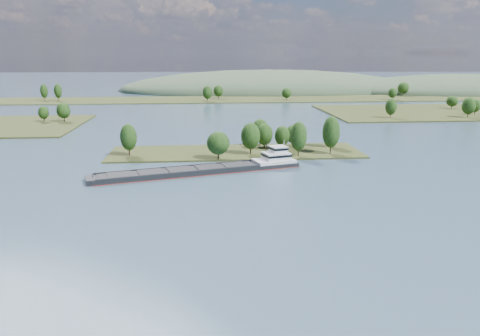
{
  "coord_description": "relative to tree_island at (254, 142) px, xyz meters",
  "views": [
    {
      "loc": [
        -13.9,
        -3.3,
        38.93
      ],
      "look_at": [
        -2.55,
        130.0,
        6.0
      ],
      "focal_mm": 35.0,
      "sensor_mm": 36.0,
      "label": 1
    }
  ],
  "objects": [
    {
      "name": "ground",
      "position": [
        -7.22,
        -58.96,
        -4.29
      ],
      "size": [
        1800.0,
        1800.0,
        0.0
      ],
      "primitive_type": "plane",
      "color": "#364A5D",
      "rests_on": "ground"
    },
    {
      "name": "tree_island",
      "position": [
        0.0,
        0.0,
        0.0
      ],
      "size": [
        100.0,
        32.56,
        15.95
      ],
      "color": "#2C3417",
      "rests_on": "ground"
    },
    {
      "name": "back_shoreline",
      "position": [
        2.36,
        220.85,
        -3.61
      ],
      "size": [
        900.0,
        60.0,
        15.04
      ],
      "color": "#2C3417",
      "rests_on": "ground"
    },
    {
      "name": "hill_east",
      "position": [
        252.78,
        291.04,
        -4.29
      ],
      "size": [
        260.0,
        140.0,
        36.0
      ],
      "primitive_type": "ellipsoid",
      "color": "#344731",
      "rests_on": "ground"
    },
    {
      "name": "hill_west",
      "position": [
        52.78,
        321.04,
        -4.29
      ],
      "size": [
        320.0,
        160.0,
        44.0
      ],
      "primitive_type": "ellipsoid",
      "color": "#344731",
      "rests_on": "ground"
    },
    {
      "name": "cargo_barge",
      "position": [
        -17.37,
        -29.03,
        -3.07
      ],
      "size": [
        71.13,
        27.67,
        9.68
      ],
      "color": "black",
      "rests_on": "ground"
    }
  ]
}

